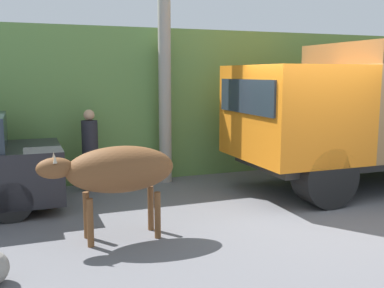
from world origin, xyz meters
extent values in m
plane|color=slate|center=(0.00, 0.00, 0.00)|extent=(60.00, 60.00, 0.00)
cube|color=#608C47|center=(0.00, 6.73, 1.65)|extent=(32.00, 6.78, 3.30)
cube|color=#B2BCAD|center=(-4.95, 4.80, 1.50)|extent=(4.34, 2.40, 3.00)
cube|color=#4C4742|center=(-4.95, 4.80, 3.08)|extent=(4.64, 2.70, 0.16)
cube|color=#2D2D2D|center=(2.42, 1.19, 0.63)|extent=(6.02, 1.92, 0.18)
cube|color=orange|center=(0.13, 1.19, 1.60)|extent=(1.96, 2.40, 1.76)
cube|color=#232D38|center=(-0.87, 1.19, 1.92)|extent=(0.04, 2.04, 0.62)
cylinder|color=black|center=(0.23, 0.25, 0.54)|extent=(1.08, 0.53, 1.08)
ellipsoid|color=brown|center=(-3.44, -0.02, 1.00)|extent=(1.52, 0.66, 0.66)
ellipsoid|color=brown|center=(-4.33, -0.02, 1.08)|extent=(0.49, 0.29, 0.29)
cone|color=#B7AD93|center=(-4.33, -0.14, 1.23)|extent=(0.06, 0.06, 0.11)
cone|color=#B7AD93|center=(-4.33, 0.09, 1.23)|extent=(0.06, 0.06, 0.11)
cylinder|color=brown|center=(-3.91, -0.20, 0.34)|extent=(0.09, 0.09, 0.67)
cylinder|color=brown|center=(-3.91, 0.16, 0.34)|extent=(0.09, 0.09, 0.67)
cylinder|color=brown|center=(-2.97, -0.20, 0.34)|extent=(0.09, 0.09, 0.67)
cylinder|color=brown|center=(-2.97, 0.16, 0.34)|extent=(0.09, 0.09, 0.67)
cylinder|color=black|center=(-4.93, 1.33, 0.33)|extent=(0.66, 0.28, 0.66)
cube|color=#38332D|center=(-3.47, 2.82, 0.38)|extent=(0.28, 0.19, 0.76)
cylinder|color=#26262D|center=(-3.47, 2.82, 1.09)|extent=(0.34, 0.34, 0.66)
sphere|color=tan|center=(-3.47, 2.82, 1.52)|extent=(0.22, 0.22, 0.22)
cylinder|color=#9E998E|center=(-1.85, 3.00, 3.44)|extent=(0.27, 0.27, 6.87)
camera|label=1|loc=(-4.68, -6.12, 2.32)|focal=42.00mm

